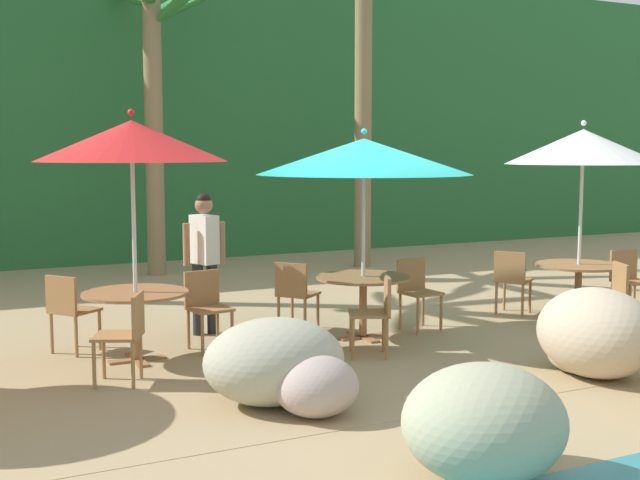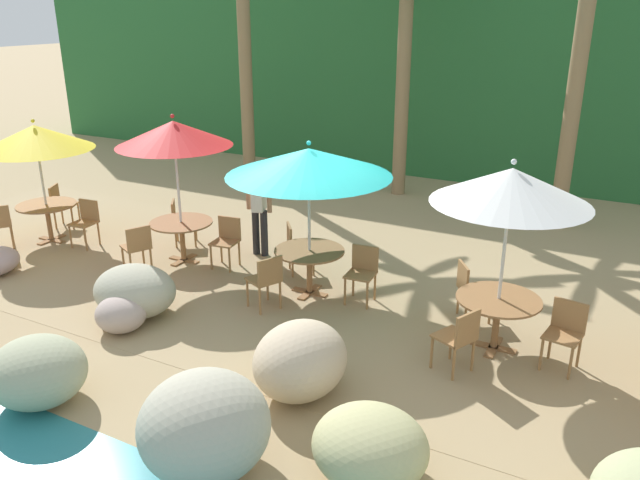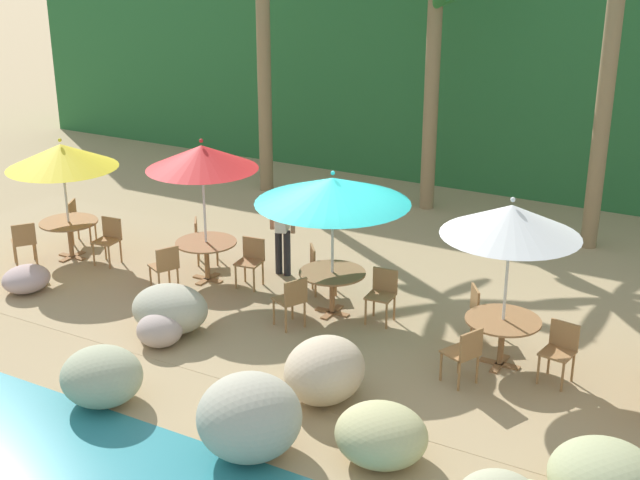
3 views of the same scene
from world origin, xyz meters
name	(u,v)px [view 1 (image 1 of 3)]	position (x,y,z in m)	size (l,w,h in m)	color
ground_plane	(377,339)	(0.00, 0.00, 0.00)	(120.00, 120.00, 0.00)	tan
terrace_deck	(377,339)	(0.00, 0.00, 0.00)	(18.00, 5.20, 0.01)	tan
foliage_backdrop	(161,113)	(0.00, 9.00, 3.00)	(28.00, 2.40, 6.00)	#286633
umbrella_red	(132,141)	(-2.77, 0.25, 2.30)	(1.96, 1.96, 2.62)	silver
dining_table_red	(136,304)	(-2.77, 0.25, 0.61)	(1.10, 1.10, 0.74)	olive
chair_red_seaward	(206,303)	(-1.93, 0.44, 0.51)	(0.47, 0.48, 0.87)	#9E7042
chair_red_inland	(69,307)	(-3.34, 0.89, 0.51)	(0.59, 0.59, 0.87)	#9E7042
chair_red_left	(127,331)	(-3.05, -0.55, 0.51)	(0.57, 0.56, 0.87)	#9E7042
umbrella_teal	(364,157)	(-0.12, 0.12, 2.13)	(2.50, 2.50, 2.45)	silver
dining_table_teal	(363,287)	(-0.12, 0.12, 0.61)	(1.10, 1.10, 0.74)	olive
chair_teal_seaward	(416,288)	(0.72, 0.27, 0.51)	(0.45, 0.46, 0.87)	#9E7042
chair_teal_inland	(295,291)	(-0.72, 0.73, 0.51)	(0.60, 0.59, 0.87)	#9E7042
chair_teal_left	(377,309)	(-0.41, -0.69, 0.51)	(0.57, 0.56, 0.87)	#9E7042
umbrella_white	(583,147)	(2.88, -0.24, 2.25)	(1.96, 1.96, 2.58)	silver
dining_table_white	(579,274)	(2.88, -0.24, 0.61)	(1.10, 1.10, 0.74)	olive
chair_white_seaward	(628,277)	(3.73, -0.28, 0.51)	(0.48, 0.49, 0.87)	#9E7042
chair_white_inland	(512,277)	(2.33, 0.42, 0.51)	(0.59, 0.59, 0.87)	#9E7042
chair_white_left	(611,293)	(2.61, -1.05, 0.51)	(0.56, 0.56, 0.87)	#9E7042
palm_tree_second	(152,55)	(-0.95, 6.09, 3.85)	(3.81, 3.84, 5.45)	olive
palm_tree_third	(363,51)	(2.84, 5.39, 4.05)	(3.07, 2.88, 6.05)	olive
waiter_in_white	(204,253)	(-1.71, 1.15, 0.99)	(0.52, 0.38, 1.70)	#232328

